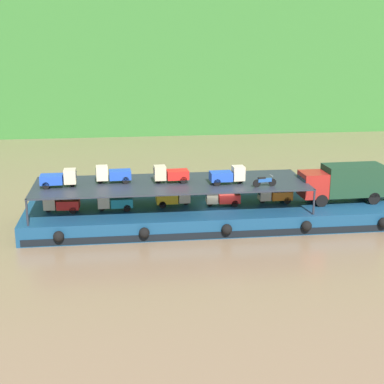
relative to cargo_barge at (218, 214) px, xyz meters
name	(u,v)px	position (x,y,z in m)	size (l,w,h in m)	color
ground_plane	(218,223)	(0.00, 0.04, -0.75)	(400.00, 400.00, 0.00)	#7F664C
hillside_far_bank	(162,17)	(0.00, 59.12, 16.91)	(117.63, 38.31, 31.36)	#33702D
cargo_barge	(218,214)	(0.00, 0.00, 0.00)	(30.67, 8.08, 1.50)	navy
covered_lorry	(344,182)	(10.35, -0.25, 2.44)	(7.90, 2.44, 3.10)	maroon
cargo_rack	(171,184)	(-3.80, 0.04, 2.69)	(21.47, 6.65, 2.00)	#232833
mini_truck_lower_stern	(61,203)	(-12.39, -0.14, 1.44)	(2.78, 1.27, 1.38)	red
mini_truck_lower_aft	(114,202)	(-8.29, -0.18, 1.44)	(2.78, 1.27, 1.38)	teal
mini_truck_lower_mid	(174,197)	(-3.55, 0.46, 1.44)	(2.77, 1.26, 1.38)	gold
mini_truck_lower_fore	(222,197)	(0.31, -0.03, 1.44)	(2.75, 1.22, 1.38)	red
mini_truck_lower_bow	(274,194)	(4.71, 0.29, 1.44)	(2.76, 1.24, 1.38)	orange
mini_truck_upper_stern	(59,178)	(-12.41, -0.09, 3.44)	(2.75, 1.22, 1.38)	#1E47B7
mini_truck_upper_mid	(113,174)	(-8.33, 0.73, 3.44)	(2.79, 1.29, 1.38)	#1E47B7
mini_truck_upper_fore	(170,174)	(-3.82, 0.21, 3.44)	(2.79, 1.28, 1.38)	red
mini_truck_upper_bow	(228,175)	(0.62, -0.74, 3.44)	(2.78, 1.27, 1.38)	#1E47B7
motorcycle_upper_port	(264,181)	(3.25, -1.96, 3.18)	(1.90, 0.55, 0.87)	black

